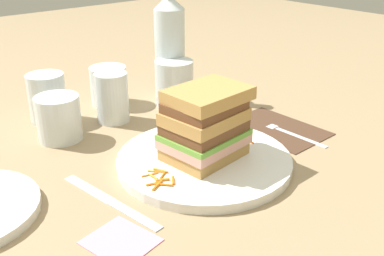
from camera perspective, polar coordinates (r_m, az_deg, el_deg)
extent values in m
plane|color=#9E8460|center=(0.75, -0.10, -4.11)|extent=(3.00, 3.00, 0.00)
cylinder|color=white|center=(0.73, 1.54, -4.14)|extent=(0.28, 0.28, 0.02)
cube|color=tan|center=(0.72, 1.55, -2.90)|extent=(0.13, 0.10, 0.02)
cube|color=#E0A393|center=(0.72, 1.57, -1.67)|extent=(0.13, 0.11, 0.01)
cube|color=#6BA83D|center=(0.71, 1.58, -0.83)|extent=(0.13, 0.11, 0.01)
cube|color=brown|center=(0.71, 1.59, 0.09)|extent=(0.13, 0.10, 0.02)
cube|color=tan|center=(0.70, 1.61, 1.46)|extent=(0.13, 0.10, 0.02)
cube|color=brown|center=(0.69, 1.62, 2.81)|extent=(0.12, 0.10, 0.02)
cube|color=tan|center=(0.69, 2.04, 4.22)|extent=(0.12, 0.10, 0.02)
cylinder|color=orange|center=(0.65, -4.42, -7.26)|extent=(0.03, 0.01, 0.00)
cylinder|color=orange|center=(0.65, -3.67, -7.17)|extent=(0.02, 0.02, 0.00)
cylinder|color=orange|center=(0.69, -4.50, -5.50)|extent=(0.02, 0.02, 0.00)
cylinder|color=orange|center=(0.65, -4.89, -7.02)|extent=(0.02, 0.01, 0.00)
cylinder|color=orange|center=(0.69, -3.98, -5.39)|extent=(0.01, 0.02, 0.00)
cylinder|color=orange|center=(0.68, -5.37, -5.89)|extent=(0.03, 0.01, 0.00)
cylinder|color=orange|center=(0.67, -3.81, -6.11)|extent=(0.03, 0.02, 0.00)
cylinder|color=orange|center=(0.67, -4.86, -6.21)|extent=(0.00, 0.02, 0.00)
cylinder|color=orange|center=(0.66, -2.40, -6.66)|extent=(0.02, 0.02, 0.00)
cylinder|color=orange|center=(0.66, -3.76, -6.56)|extent=(0.02, 0.01, 0.00)
cylinder|color=orange|center=(0.80, 4.84, -0.91)|extent=(0.02, 0.01, 0.00)
cylinder|color=orange|center=(0.80, 6.14, -1.04)|extent=(0.02, 0.01, 0.00)
cylinder|color=orange|center=(0.78, 7.11, -1.65)|extent=(0.00, 0.02, 0.00)
cylinder|color=orange|center=(0.78, 5.31, -1.55)|extent=(0.01, 0.03, 0.00)
cylinder|color=orange|center=(0.80, 5.22, -0.85)|extent=(0.02, 0.01, 0.00)
cube|color=#4C3323|center=(0.88, 10.67, -0.01)|extent=(0.13, 0.18, 0.00)
cube|color=silver|center=(0.85, 13.61, -0.96)|extent=(0.01, 0.11, 0.00)
cube|color=silver|center=(0.88, 10.27, 0.33)|extent=(0.02, 0.02, 0.00)
cylinder|color=silver|center=(0.90, 9.21, 1.01)|extent=(0.00, 0.04, 0.00)
cylinder|color=silver|center=(0.90, 8.98, 0.91)|extent=(0.00, 0.04, 0.00)
cylinder|color=silver|center=(0.89, 8.75, 0.82)|extent=(0.00, 0.04, 0.00)
cylinder|color=silver|center=(0.89, 8.52, 0.72)|extent=(0.00, 0.04, 0.00)
cube|color=silver|center=(0.62, -7.26, -10.85)|extent=(0.03, 0.10, 0.00)
cube|color=silver|center=(0.69, -12.88, -7.48)|extent=(0.03, 0.11, 0.00)
cylinder|color=white|center=(0.97, -2.26, 5.74)|extent=(0.08, 0.08, 0.10)
cylinder|color=orange|center=(0.97, -2.24, 4.58)|extent=(0.08, 0.08, 0.06)
cylinder|color=silver|center=(1.00, -2.80, 9.30)|extent=(0.07, 0.07, 0.20)
cone|color=silver|center=(0.98, -2.94, 15.69)|extent=(0.07, 0.07, 0.03)
cylinder|color=silver|center=(0.93, -17.84, 3.69)|extent=(0.07, 0.07, 0.10)
cylinder|color=silver|center=(0.99, -10.50, 5.32)|extent=(0.08, 0.08, 0.08)
cylinder|color=silver|center=(0.84, -16.52, 1.21)|extent=(0.08, 0.08, 0.08)
cylinder|color=silver|center=(0.89, -10.08, 3.84)|extent=(0.06, 0.06, 0.10)
cube|color=pink|center=(0.58, -9.04, -13.94)|extent=(0.09, 0.09, 0.00)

